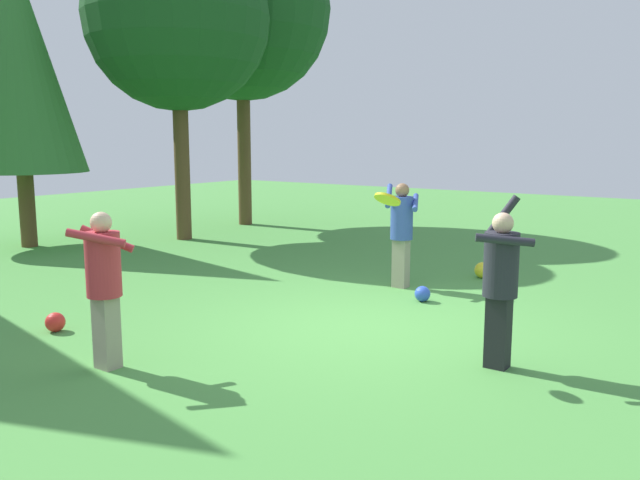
# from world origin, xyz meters

# --- Properties ---
(ground_plane) EXTENTS (40.00, 40.00, 0.00)m
(ground_plane) POSITION_xyz_m (0.00, 0.00, 0.00)
(ground_plane) COLOR #4C9342
(person_thrower) EXTENTS (0.63, 0.62, 1.72)m
(person_thrower) POSITION_xyz_m (-0.41, -1.76, 0.93)
(person_thrower) COLOR black
(person_thrower) RESTS_ON ground_plane
(person_catcher) EXTENTS (0.71, 0.72, 1.57)m
(person_catcher) POSITION_xyz_m (-2.67, 1.41, 0.93)
(person_catcher) COLOR gray
(person_catcher) RESTS_ON ground_plane
(person_bystander) EXTENTS (0.69, 0.67, 1.60)m
(person_bystander) POSITION_xyz_m (2.16, 0.72, 0.95)
(person_bystander) COLOR gray
(person_bystander) RESTS_ON ground_plane
(frisbee) EXTENTS (0.27, 0.29, 0.16)m
(frisbee) POSITION_xyz_m (-0.91, -0.76, 1.67)
(frisbee) COLOR yellow
(ball_red) EXTENTS (0.23, 0.23, 0.23)m
(ball_red) POSITION_xyz_m (-2.26, 2.94, 0.12)
(ball_red) COLOR red
(ball_red) RESTS_ON ground_plane
(ball_yellow) EXTENTS (0.26, 0.26, 0.26)m
(ball_yellow) POSITION_xyz_m (3.53, -0.06, 0.13)
(ball_yellow) COLOR yellow
(ball_yellow) RESTS_ON ground_plane
(ball_blue) EXTENTS (0.22, 0.22, 0.22)m
(ball_blue) POSITION_xyz_m (1.55, 0.04, 0.11)
(ball_blue) COLOR blue
(ball_blue) RESTS_ON ground_plane
(tree_center) EXTENTS (2.56, 2.56, 6.12)m
(tree_center) POSITION_xyz_m (0.98, 8.92, 3.82)
(tree_center) COLOR brown
(tree_center) RESTS_ON ground_plane
(tree_far_right) EXTENTS (4.51, 4.51, 7.71)m
(tree_far_right) POSITION_xyz_m (6.30, 7.61, 5.44)
(tree_far_right) COLOR brown
(tree_far_right) RESTS_ON ground_plane
(tree_right) EXTENTS (4.00, 4.00, 6.84)m
(tree_right) POSITION_xyz_m (3.58, 7.02, 4.82)
(tree_right) COLOR brown
(tree_right) RESTS_ON ground_plane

